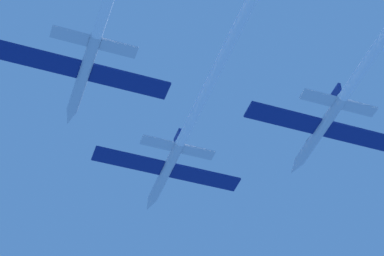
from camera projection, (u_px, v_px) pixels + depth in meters
jet_lead at (193, 117)px, 86.98m from camera, size 18.26×43.49×3.02m
jet_left_wing at (102, 18)px, 75.98m from camera, size 18.26×38.19×3.02m
jet_right_wing at (354, 80)px, 82.45m from camera, size 18.26×39.09×3.02m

